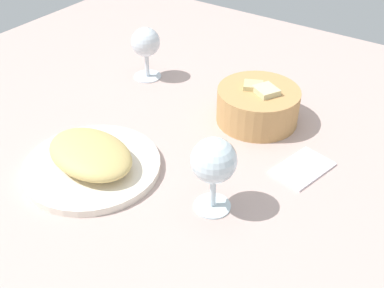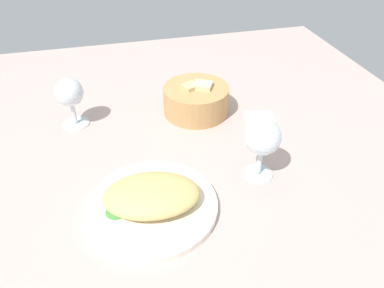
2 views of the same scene
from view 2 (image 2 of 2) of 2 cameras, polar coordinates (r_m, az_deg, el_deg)
ground_plane at (r=81.51cm, az=-3.96°, el=-3.06°), size 140.00×140.00×2.00cm
plate at (r=70.17cm, az=-6.16°, el=-9.48°), size 24.51×24.51×1.40cm
omelette at (r=68.14cm, az=-6.32°, el=-7.83°), size 19.45×14.54×4.30cm
lettuce_garnish at (r=68.82cm, az=-11.65°, el=-9.92°), size 4.11×4.11×1.04cm
bread_basket at (r=94.91cm, az=0.64°, el=6.91°), size 16.65×16.65×8.32cm
wine_glass_near at (r=72.85cm, az=10.89°, el=0.71°), size 7.23×7.23×13.22cm
wine_glass_far at (r=92.45cm, az=-18.41°, el=7.20°), size 6.72×6.72×12.31cm
folded_napkin at (r=93.57cm, az=10.74°, el=3.31°), size 9.36×12.32×0.80cm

